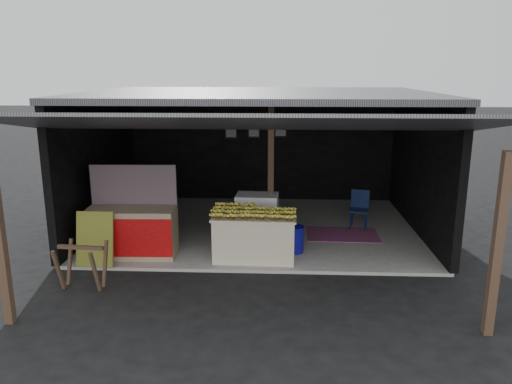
{
  "coord_description": "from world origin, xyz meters",
  "views": [
    {
      "loc": [
        0.46,
        -8.13,
        3.49
      ],
      "look_at": [
        0.01,
        1.49,
        1.1
      ],
      "focal_mm": 35.0,
      "sensor_mm": 36.0,
      "label": 1
    }
  ],
  "objects_px": {
    "white_crate": "(257,217)",
    "plastic_chair": "(359,206)",
    "water_barrel": "(295,240)",
    "banana_table": "(255,236)",
    "neighbor_stall": "(132,229)",
    "sawhorse": "(82,262)"
  },
  "relations": [
    {
      "from": "white_crate",
      "to": "water_barrel",
      "type": "relative_size",
      "value": 1.93
    },
    {
      "from": "white_crate",
      "to": "sawhorse",
      "type": "distance_m",
      "value": 3.65
    },
    {
      "from": "banana_table",
      "to": "neighbor_stall",
      "type": "xyz_separation_m",
      "value": [
        -2.3,
        0.03,
        0.08
      ]
    },
    {
      "from": "white_crate",
      "to": "water_barrel",
      "type": "bearing_deg",
      "value": -42.18
    },
    {
      "from": "neighbor_stall",
      "to": "plastic_chair",
      "type": "height_order",
      "value": "neighbor_stall"
    },
    {
      "from": "banana_table",
      "to": "sawhorse",
      "type": "bearing_deg",
      "value": -151.45
    },
    {
      "from": "neighbor_stall",
      "to": "water_barrel",
      "type": "bearing_deg",
      "value": 3.31
    },
    {
      "from": "water_barrel",
      "to": "plastic_chair",
      "type": "height_order",
      "value": "plastic_chair"
    },
    {
      "from": "neighbor_stall",
      "to": "water_barrel",
      "type": "relative_size",
      "value": 3.43
    },
    {
      "from": "banana_table",
      "to": "sawhorse",
      "type": "xyz_separation_m",
      "value": [
        -2.72,
        -1.38,
        -0.01
      ]
    },
    {
      "from": "white_crate",
      "to": "plastic_chair",
      "type": "relative_size",
      "value": 1.12
    },
    {
      "from": "banana_table",
      "to": "plastic_chair",
      "type": "xyz_separation_m",
      "value": [
        2.22,
        1.92,
        0.07
      ]
    },
    {
      "from": "water_barrel",
      "to": "sawhorse",
      "type": "bearing_deg",
      "value": -154.18
    },
    {
      "from": "sawhorse",
      "to": "neighbor_stall",
      "type": "bearing_deg",
      "value": 77.88
    },
    {
      "from": "neighbor_stall",
      "to": "banana_table",
      "type": "bearing_deg",
      "value": -2.49
    },
    {
      "from": "sawhorse",
      "to": "plastic_chair",
      "type": "xyz_separation_m",
      "value": [
        4.94,
        3.29,
        0.08
      ]
    },
    {
      "from": "white_crate",
      "to": "banana_table",
      "type": "bearing_deg",
      "value": -86.91
    },
    {
      "from": "water_barrel",
      "to": "neighbor_stall",
      "type": "bearing_deg",
      "value": -174.84
    },
    {
      "from": "white_crate",
      "to": "sawhorse",
      "type": "relative_size",
      "value": 1.23
    },
    {
      "from": "neighbor_stall",
      "to": "plastic_chair",
      "type": "distance_m",
      "value": 4.9
    },
    {
      "from": "sawhorse",
      "to": "white_crate",
      "type": "bearing_deg",
      "value": 46.39
    },
    {
      "from": "plastic_chair",
      "to": "water_barrel",
      "type": "bearing_deg",
      "value": -117.57
    }
  ]
}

